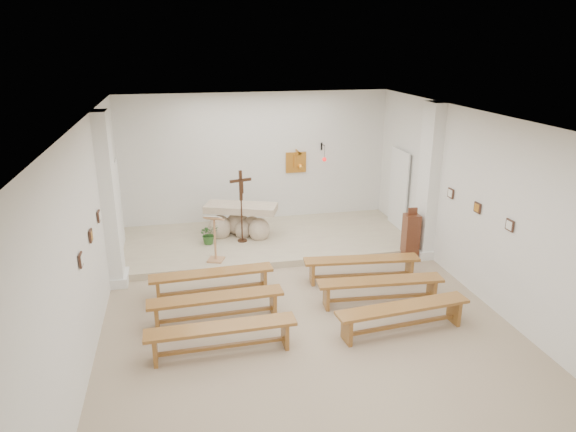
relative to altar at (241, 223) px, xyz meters
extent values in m
cube|color=tan|center=(0.62, -3.75, -0.49)|extent=(7.00, 10.00, 0.00)
cube|color=silver|center=(-2.87, -3.75, 1.26)|extent=(0.02, 10.00, 3.50)
cube|color=silver|center=(4.11, -3.75, 1.26)|extent=(0.02, 10.00, 3.50)
cube|color=silver|center=(0.62, 1.24, 1.26)|extent=(7.00, 0.02, 3.50)
cube|color=silver|center=(0.62, -3.75, 3.00)|extent=(7.00, 10.00, 0.02)
cube|color=#C1B494|center=(0.62, -0.25, -0.42)|extent=(6.98, 3.00, 0.15)
cube|color=white|center=(-2.75, -1.75, 1.26)|extent=(0.26, 0.55, 3.50)
cube|color=white|center=(3.99, -1.75, 1.26)|extent=(0.26, 0.55, 3.50)
cube|color=gold|center=(1.67, 1.21, 1.16)|extent=(0.55, 0.04, 0.55)
cube|color=black|center=(2.37, 1.22, 1.56)|extent=(0.04, 0.02, 0.20)
cylinder|color=black|center=(2.37, 1.07, 1.63)|extent=(0.02, 0.30, 0.02)
cylinder|color=black|center=(2.37, 0.92, 1.46)|extent=(0.01, 0.01, 0.34)
sphere|color=red|center=(2.37, 0.92, 1.27)|extent=(0.11, 0.11, 0.11)
cube|color=#3E251B|center=(-2.85, -4.55, 1.23)|extent=(0.03, 0.20, 0.20)
cube|color=#3E251B|center=(-2.85, -3.55, 1.23)|extent=(0.03, 0.20, 0.20)
cube|color=#3E251B|center=(-2.85, -2.55, 1.23)|extent=(0.03, 0.20, 0.20)
cube|color=#3E251B|center=(4.09, -4.55, 1.23)|extent=(0.03, 0.20, 0.20)
cube|color=#3E251B|center=(4.09, -3.55, 1.23)|extent=(0.03, 0.20, 0.20)
cube|color=#3E251B|center=(4.09, -2.55, 1.23)|extent=(0.03, 0.20, 0.20)
cube|color=silver|center=(-2.81, -1.05, -0.22)|extent=(0.10, 0.85, 0.52)
cube|color=silver|center=(4.05, -1.05, -0.22)|extent=(0.10, 0.85, 0.52)
ellipsoid|color=beige|center=(-0.51, 0.04, -0.10)|extent=(0.56, 0.47, 0.63)
ellipsoid|color=beige|center=(0.42, -0.28, -0.12)|extent=(0.52, 0.44, 0.60)
ellipsoid|color=beige|center=(-0.05, 0.20, -0.09)|extent=(0.60, 0.51, 0.56)
ellipsoid|color=beige|center=(0.29, 0.04, -0.14)|extent=(0.48, 0.41, 0.52)
ellipsoid|color=beige|center=(0.05, -0.07, -0.17)|extent=(0.41, 0.35, 0.48)
cube|color=beige|center=(0.02, -0.01, 0.38)|extent=(1.85, 1.24, 0.17)
cube|color=tan|center=(-0.73, -1.38, -0.32)|extent=(0.42, 0.42, 0.04)
cylinder|color=tan|center=(-0.73, -1.38, 0.12)|extent=(0.05, 0.05, 0.93)
cube|color=tan|center=(-0.73, -1.40, 0.64)|extent=(0.47, 0.40, 0.15)
cube|color=white|center=(-0.75, -1.43, 0.68)|extent=(0.39, 0.33, 0.12)
cylinder|color=#3A2012|center=(-0.01, -0.36, -0.33)|extent=(0.23, 0.23, 0.03)
cylinder|color=#3A2012|center=(-0.01, -0.36, 0.18)|extent=(0.03, 0.03, 1.05)
cube|color=#3A2012|center=(-0.01, -0.36, 1.04)|extent=(0.08, 0.06, 0.72)
cube|color=#3A2012|center=(-0.01, -0.36, 1.17)|extent=(0.52, 0.19, 0.07)
cube|color=#3A2012|center=(0.00, -0.39, 1.01)|extent=(0.10, 0.06, 0.31)
imported|color=#305F26|center=(-0.80, -0.35, -0.10)|extent=(0.53, 0.49, 0.48)
cube|color=#5E2F1A|center=(3.62, -1.85, 0.03)|extent=(0.34, 0.34, 1.05)
cube|color=#5E2F1A|center=(3.62, -1.85, 0.64)|extent=(0.21, 0.06, 0.17)
cube|color=olive|center=(-0.91, -2.71, -0.02)|extent=(2.38, 0.48, 0.05)
cube|color=olive|center=(-1.93, -2.75, -0.27)|extent=(0.08, 0.35, 0.45)
cube|color=olive|center=(0.12, -2.66, -0.27)|extent=(0.08, 0.35, 0.45)
cube|color=olive|center=(-0.91, -2.71, -0.36)|extent=(1.99, 0.15, 0.05)
cube|color=olive|center=(2.15, -2.71, -0.02)|extent=(2.40, 0.63, 0.05)
cube|color=olive|center=(1.13, -2.60, -0.27)|extent=(0.10, 0.35, 0.45)
cube|color=olive|center=(3.16, -2.82, -0.27)|extent=(0.10, 0.35, 0.45)
cube|color=olive|center=(2.15, -2.71, -0.36)|extent=(1.99, 0.28, 0.05)
cube|color=olive|center=(-0.91, -3.72, -0.02)|extent=(2.38, 0.47, 0.05)
cube|color=olive|center=(-1.93, -3.76, -0.27)|extent=(0.08, 0.35, 0.45)
cube|color=olive|center=(0.12, -3.68, -0.27)|extent=(0.08, 0.35, 0.45)
cube|color=olive|center=(-0.91, -3.72, -0.36)|extent=(1.99, 0.14, 0.05)
cube|color=olive|center=(2.15, -3.72, -0.02)|extent=(2.39, 0.56, 0.05)
cube|color=olive|center=(1.13, -3.64, -0.27)|extent=(0.09, 0.35, 0.45)
cube|color=olive|center=(3.16, -3.80, -0.27)|extent=(0.09, 0.35, 0.45)
cube|color=olive|center=(2.15, -3.72, -0.36)|extent=(1.99, 0.22, 0.05)
cube|color=olive|center=(-0.91, -4.74, -0.02)|extent=(2.38, 0.42, 0.05)
cube|color=olive|center=(-1.93, -4.76, -0.27)|extent=(0.07, 0.35, 0.45)
cube|color=olive|center=(0.12, -4.71, -0.27)|extent=(0.07, 0.35, 0.45)
cube|color=olive|center=(-0.91, -4.74, -0.36)|extent=(1.99, 0.10, 0.05)
cube|color=olive|center=(2.15, -4.74, -0.02)|extent=(2.39, 0.60, 0.05)
cube|color=olive|center=(1.13, -4.83, -0.27)|extent=(0.10, 0.35, 0.45)
cube|color=olive|center=(3.16, -4.64, -0.27)|extent=(0.10, 0.35, 0.45)
cube|color=olive|center=(2.15, -4.74, -0.36)|extent=(1.99, 0.25, 0.05)
camera|label=1|loc=(-1.37, -11.80, 4.21)|focal=32.00mm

